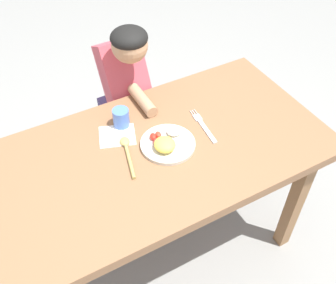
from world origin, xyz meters
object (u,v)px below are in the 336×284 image
drinking_cup (121,118)px  person (126,112)px  plate (167,143)px  fork (204,126)px  spoon (127,150)px

drinking_cup → person: bearing=64.9°
plate → person: person is taller
plate → fork: size_ratio=1.01×
drinking_cup → plate: bearing=-61.1°
plate → drinking_cup: size_ratio=2.64×
fork → person: bearing=25.0°
plate → spoon: 0.16m
fork → person: person is taller
plate → drinking_cup: (-0.11, 0.19, 0.02)m
fork → drinking_cup: 0.34m
fork → spoon: spoon is taller
plate → spoon: (-0.15, 0.05, -0.01)m
fork → drinking_cup: (-0.29, 0.17, 0.04)m
person → spoon: bearing=67.7°
person → drinking_cup: bearing=64.9°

